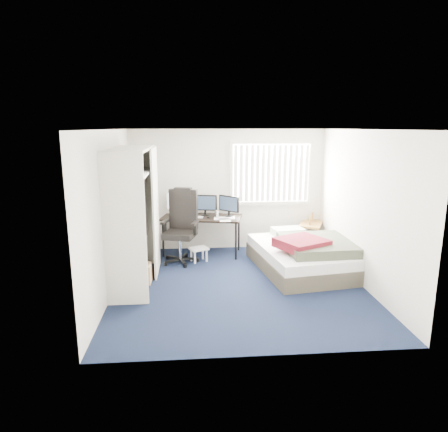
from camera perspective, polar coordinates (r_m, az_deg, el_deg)
ground at (r=6.66m, az=2.13°, el=-9.78°), size 4.20×4.20×0.00m
room_shell at (r=6.25m, az=2.24°, el=3.14°), size 4.20×4.20×4.20m
window_assembly at (r=8.37m, az=6.73°, el=6.09°), size 1.72×0.09×1.32m
closet at (r=6.56m, az=-12.72°, el=1.89°), size 0.64×1.84×2.22m
desk at (r=8.06m, az=-3.15°, el=0.15°), size 1.69×1.05×1.24m
office_chair at (r=7.69m, az=-6.11°, el=-2.52°), size 0.82×0.82×1.41m
footstool at (r=7.70m, az=-3.62°, el=-5.00°), size 0.41×0.38×0.27m
nightstand at (r=8.59m, az=12.36°, el=-1.32°), size 0.74×0.95×0.76m
bed at (r=7.38m, az=11.45°, el=-5.40°), size 1.84×2.27×0.68m
pine_box at (r=6.85m, az=-12.08°, el=-8.02°), size 0.42×0.32×0.31m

